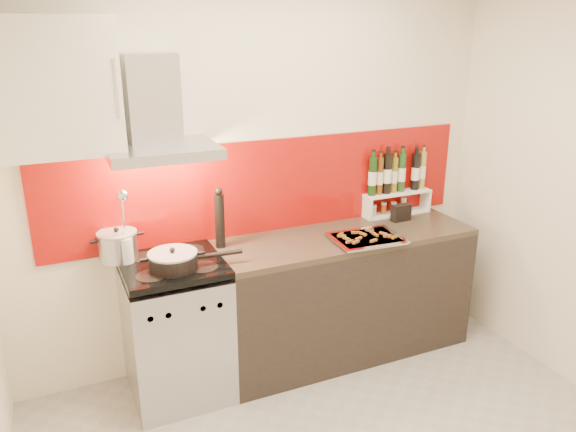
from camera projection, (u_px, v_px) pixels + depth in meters
name	position (u px, v px, depth m)	size (l,w,h in m)	color
back_wall	(261.00, 175.00, 3.77)	(3.40, 0.02, 2.60)	silver
backsplash	(268.00, 186.00, 3.81)	(3.00, 0.02, 0.64)	#950A08
range_stove	(177.00, 331.00, 3.52)	(0.60, 0.60, 0.91)	#B7B7BA
counter	(344.00, 294.00, 3.98)	(1.80, 0.60, 0.90)	black
range_hood	(156.00, 120.00, 3.22)	(0.62, 0.50, 0.61)	#B7B7BA
upper_cabinet	(48.00, 87.00, 2.93)	(0.70, 0.35, 0.72)	beige
stock_pot	(118.00, 245.00, 3.39)	(0.24, 0.24, 0.20)	#B7B7BA
saute_pan	(174.00, 260.00, 3.26)	(0.56, 0.29, 0.13)	black
utensil_jar	(125.00, 242.00, 3.32)	(0.10, 0.15, 0.48)	silver
pepper_mill	(220.00, 219.00, 3.56)	(0.06, 0.06, 0.40)	black
step_shelf	(395.00, 185.00, 4.17)	(0.54, 0.15, 0.47)	white
caddy_box	(401.00, 213.00, 4.09)	(0.14, 0.06, 0.12)	black
baking_tray	(367.00, 238.00, 3.72)	(0.48, 0.39, 0.03)	silver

